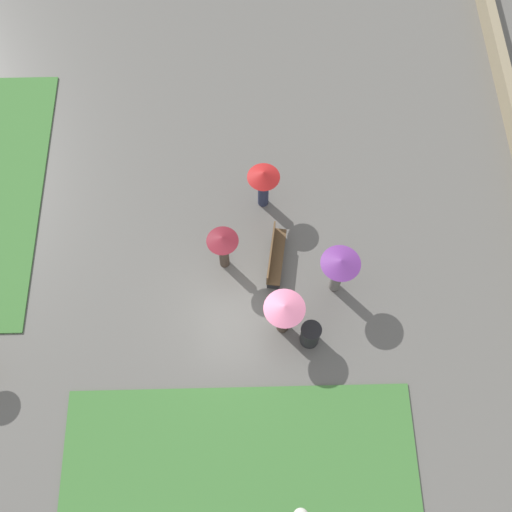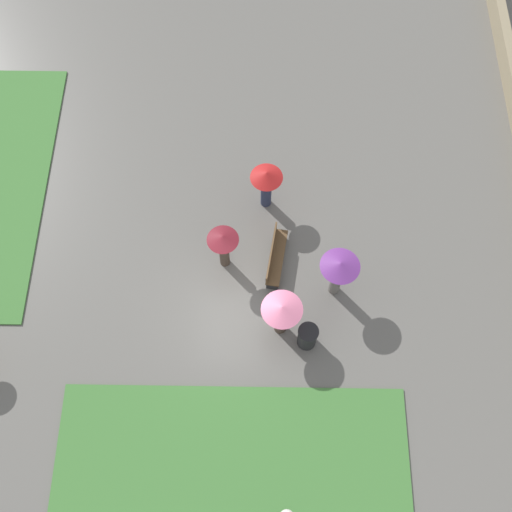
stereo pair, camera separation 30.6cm
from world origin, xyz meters
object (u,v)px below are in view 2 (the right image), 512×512
Objects in this scene: crowd_person_maroon at (223,244)px; crowd_person_pink at (282,313)px; park_bench at (275,256)px; crowd_person_red at (266,181)px; trash_bin at (307,337)px; crowd_person_purple at (339,271)px.

crowd_person_maroon is 2.77m from crowd_person_pink.
crowd_person_red reaches higher than park_bench.
crowd_person_pink is at bearing 137.26° from crowd_person_maroon.
crowd_person_pink is (-4.36, -0.47, -0.04)m from crowd_person_red.
trash_bin is 0.48× the size of crowd_person_purple.
crowd_person_maroon is 1.01× the size of crowd_person_pink.
crowd_person_maroon is 2.53m from crowd_person_red.
trash_bin is (-2.59, -0.96, -0.00)m from park_bench.
crowd_person_maroon is (2.58, 2.52, 0.84)m from trash_bin.
trash_bin is 3.70m from crowd_person_maroon.
park_bench is 2.37m from crowd_person_red.
crowd_person_red is 0.95× the size of crowd_person_purple.
park_bench is at bearing -99.79° from crowd_person_purple.
crowd_person_maroon is at bearing -88.53° from crowd_person_purple.
crowd_person_maroon is 0.93× the size of crowd_person_purple.
crowd_person_purple is at bearing -27.22° from trash_bin.
park_bench is 1.10× the size of crowd_person_maroon.
crowd_person_red reaches higher than crowd_person_maroon.
crowd_person_pink is at bearing -166.55° from park_bench.
crowd_person_purple reaches higher than crowd_person_pink.
park_bench is 1.02× the size of crowd_person_purple.
crowd_person_red is at bearing -129.37° from crowd_person_purple.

